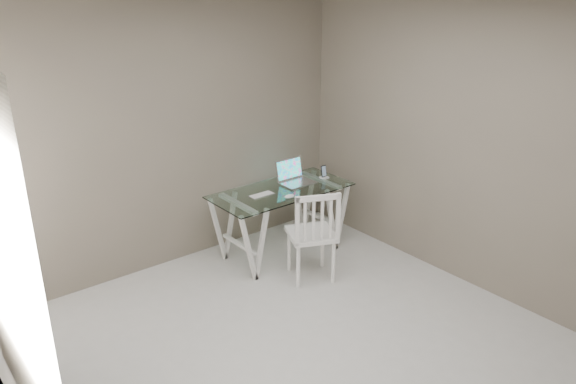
{
  "coord_description": "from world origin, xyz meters",
  "views": [
    {
      "loc": [
        -2.45,
        -2.69,
        2.87
      ],
      "look_at": [
        0.78,
        1.34,
        0.85
      ],
      "focal_mm": 35.0,
      "sensor_mm": 36.0,
      "label": 1
    }
  ],
  "objects": [
    {
      "name": "keyboard",
      "position": [
        0.68,
        1.65,
        0.75
      ],
      "size": [
        0.27,
        0.12,
        0.01
      ],
      "primitive_type": "cube",
      "color": "silver",
      "rests_on": "desk"
    },
    {
      "name": "desk",
      "position": [
        0.93,
        1.64,
        0.38
      ],
      "size": [
        1.5,
        0.7,
        0.75
      ],
      "color": "silver",
      "rests_on": "ground"
    },
    {
      "name": "room",
      "position": [
        -0.06,
        0.02,
        1.72
      ],
      "size": [
        4.5,
        4.52,
        2.71
      ],
      "color": "#BAB7B2",
      "rests_on": "ground"
    },
    {
      "name": "phone_dock",
      "position": [
        1.52,
        1.63,
        0.79
      ],
      "size": [
        0.08,
        0.08,
        0.15
      ],
      "color": "white",
      "rests_on": "desk"
    },
    {
      "name": "chair",
      "position": [
        0.82,
        0.99,
        0.53
      ],
      "size": [
        0.59,
        0.59,
        0.97
      ],
      "rotation": [
        0.0,
        0.0,
        -0.43
      ],
      "color": "white",
      "rests_on": "ground"
    },
    {
      "name": "mouse",
      "position": [
        0.85,
        1.41,
        0.76
      ],
      "size": [
        0.11,
        0.07,
        0.04
      ],
      "primitive_type": "ellipsoid",
      "color": "silver",
      "rests_on": "desk"
    },
    {
      "name": "laptop",
      "position": [
        1.18,
        1.74,
        0.81
      ],
      "size": [
        0.35,
        0.3,
        0.25
      ],
      "color": "silver",
      "rests_on": "desk"
    }
  ]
}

